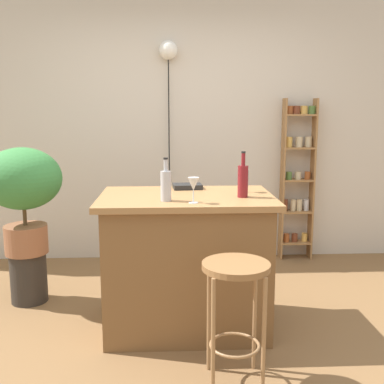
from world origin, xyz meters
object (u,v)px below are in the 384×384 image
Objects in this scene: spice_shelf at (298,176)px; pendant_globe_light at (168,55)px; cookbook at (187,186)px; plant_stool at (29,277)px; potted_plant at (23,187)px; wine_glass_left at (193,185)px; bar_stool at (236,293)px; wine_glass_center at (244,176)px; bottle_spirits_clear at (166,185)px; bottle_vinegar at (243,180)px.

pendant_globe_light is (-1.31, 0.03, 1.19)m from spice_shelf.
cookbook is (-1.17, -1.23, 0.10)m from spice_shelf.
plant_stool is 0.74m from potted_plant.
wine_glass_left is (1.29, -0.76, 0.87)m from plant_stool.
bar_stool is at bearing -65.04° from wine_glass_left.
spice_shelf is 1.61m from wine_glass_center.
cookbook is at bearing 91.85° from wine_glass_left.
spice_shelf is 1.95× the size of potted_plant.
cookbook is (0.16, 0.46, -0.09)m from bottle_spirits_clear.
pendant_globe_light reaches higher than bar_stool.
plant_stool is 1.92m from wine_glass_center.
wine_glass_center is (1.67, -0.38, 0.13)m from potted_plant.
spice_shelf is 1.77m from pendant_globe_light.
wine_glass_center is at bearing 28.66° from bottle_spirits_clear.
wine_glass_left is 1.00× the size of wine_glass_center.
bar_stool is at bearing -80.85° from pendant_globe_light.
bottle_vinegar is 0.20m from wine_glass_center.
bottle_spirits_clear is 0.53m from bottle_vinegar.
spice_shelf is at bearing 51.88° from bottle_spirits_clear.
pendant_globe_light is at bearing 89.35° from bottle_spirits_clear.
bottle_spirits_clear reaches higher than wine_glass_left.
wine_glass_center is (0.17, 0.83, 0.53)m from bar_stool.
plant_stool is at bearing 141.17° from bar_stool.
bar_stool is 1.96m from plant_stool.
bottle_vinegar is 0.14× the size of pendant_globe_light.
plant_stool is 0.48× the size of potted_plant.
potted_plant is 1.29m from cookbook.
wine_glass_center reaches higher than bar_stool.
spice_shelf is 2.73m from plant_stool.
plant_stool is 1.45× the size of bottle_spirits_clear.
spice_shelf is at bearing 62.82° from bottle_vinegar.
potted_plant reaches higher than plant_stool.
pendant_globe_light is at bearing 106.95° from bottle_vinegar.
potted_plant reaches higher than wine_glass_center.
potted_plant is 1.72m from wine_glass_center.
plant_stool is at bearing 149.63° from wine_glass_left.
bottle_vinegar is (1.63, -0.57, 0.87)m from plant_stool.
potted_plant is 0.38× the size of pendant_globe_light.
spice_shelf reaches higher than wine_glass_center.
bottle_vinegar is at bearing -100.89° from wine_glass_center.
potted_plant is at bearing 149.63° from wine_glass_left.
spice_shelf is 0.75× the size of pendant_globe_light.
bottle_vinegar is at bearing 78.46° from bar_stool.
cookbook is (-0.36, 0.36, -0.10)m from bottle_vinegar.
pendant_globe_light reaches higher than cookbook.
pendant_globe_light is (1.14, 1.05, 1.12)m from potted_plant.
bottle_vinegar is at bearing -73.05° from pendant_globe_light.
bar_stool is 0.84× the size of potted_plant.
pendant_globe_light reaches higher than wine_glass_center.
bottle_spirits_clear is at bearing -114.14° from cookbook.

